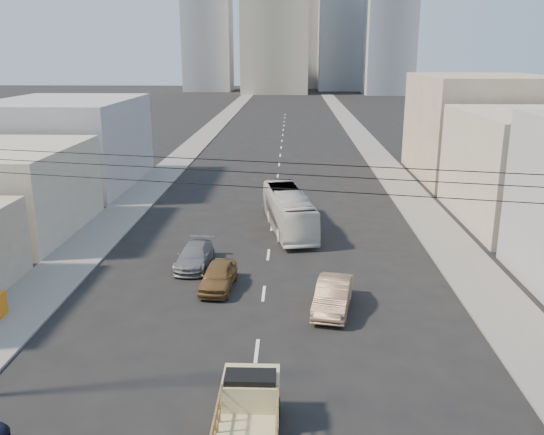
# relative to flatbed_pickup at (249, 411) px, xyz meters

# --- Properties ---
(sidewalk_left) EXTENTS (3.50, 180.00, 0.12)m
(sidewalk_left) POSITION_rel_flatbed_pickup_xyz_m (-11.85, 67.83, -1.03)
(sidewalk_left) COLOR slate
(sidewalk_left) RESTS_ON ground
(sidewalk_right) EXTENTS (3.50, 180.00, 0.12)m
(sidewalk_right) POSITION_rel_flatbed_pickup_xyz_m (11.65, 67.83, -1.03)
(sidewalk_right) COLOR slate
(sidewalk_right) RESTS_ON ground
(lane_dashes) EXTENTS (0.15, 104.00, 0.01)m
(lane_dashes) POSITION_rel_flatbed_pickup_xyz_m (-0.10, 50.83, -1.09)
(lane_dashes) COLOR silver
(lane_dashes) RESTS_ON ground
(flatbed_pickup) EXTENTS (1.95, 4.41, 1.90)m
(flatbed_pickup) POSITION_rel_flatbed_pickup_xyz_m (0.00, 0.00, 0.00)
(flatbed_pickup) COLOR tan
(flatbed_pickup) RESTS_ON ground
(city_bus) EXTENTS (4.09, 10.35, 2.81)m
(city_bus) POSITION_rel_flatbed_pickup_xyz_m (1.11, 23.16, 0.31)
(city_bus) COLOR silver
(city_bus) RESTS_ON ground
(sedan_brown) EXTENTS (1.90, 4.15, 1.38)m
(sedan_brown) POSITION_rel_flatbed_pickup_xyz_m (-2.54, 12.46, -0.40)
(sedan_brown) COLOR brown
(sedan_brown) RESTS_ON ground
(sedan_tan) EXTENTS (2.37, 4.72, 1.49)m
(sedan_tan) POSITION_rel_flatbed_pickup_xyz_m (3.36, 10.01, -0.35)
(sedan_tan) COLOR #906F54
(sedan_tan) RESTS_ON ground
(sedan_grey) EXTENTS (2.02, 4.52, 1.29)m
(sedan_grey) POSITION_rel_flatbed_pickup_xyz_m (-4.34, 15.65, -0.45)
(sedan_grey) COLOR slate
(sedan_grey) RESTS_ON ground
(overhead_wires) EXTENTS (23.01, 5.02, 0.72)m
(overhead_wires) POSITION_rel_flatbed_pickup_xyz_m (-0.10, -0.67, 7.87)
(overhead_wires) COLOR black
(overhead_wires) RESTS_ON ground
(bldg_right_mid) EXTENTS (11.00, 14.00, 8.00)m
(bldg_right_mid) POSITION_rel_flatbed_pickup_xyz_m (19.40, 25.83, 2.91)
(bldg_right_mid) COLOR #AEA48C
(bldg_right_mid) RESTS_ON ground
(bldg_right_far) EXTENTS (12.00, 16.00, 10.00)m
(bldg_right_far) POSITION_rel_flatbed_pickup_xyz_m (19.90, 41.83, 3.91)
(bldg_right_far) COLOR tan
(bldg_right_far) RESTS_ON ground
(bldg_left_far) EXTENTS (12.00, 16.00, 8.00)m
(bldg_left_far) POSITION_rel_flatbed_pickup_xyz_m (-19.60, 36.83, 2.91)
(bldg_left_far) COLOR #98989B
(bldg_left_far) RESTS_ON ground
(midrise_ne) EXTENTS (16.00, 16.00, 40.00)m
(midrise_ne) POSITION_rel_flatbed_pickup_xyz_m (17.90, 182.83, 18.91)
(midrise_ne) COLOR gray
(midrise_ne) RESTS_ON ground
(midrise_nw) EXTENTS (15.00, 15.00, 34.00)m
(midrise_nw) POSITION_rel_flatbed_pickup_xyz_m (-26.10, 177.83, 15.91)
(midrise_nw) COLOR gray
(midrise_nw) RESTS_ON ground
(midrise_back) EXTENTS (18.00, 18.00, 44.00)m
(midrise_back) POSITION_rel_flatbed_pickup_xyz_m (5.90, 197.83, 20.91)
(midrise_back) COLOR #98989B
(midrise_back) RESTS_ON ground
(midrise_east) EXTENTS (14.00, 14.00, 28.00)m
(midrise_east) POSITION_rel_flatbed_pickup_xyz_m (29.90, 162.83, 12.91)
(midrise_east) COLOR gray
(midrise_east) RESTS_ON ground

